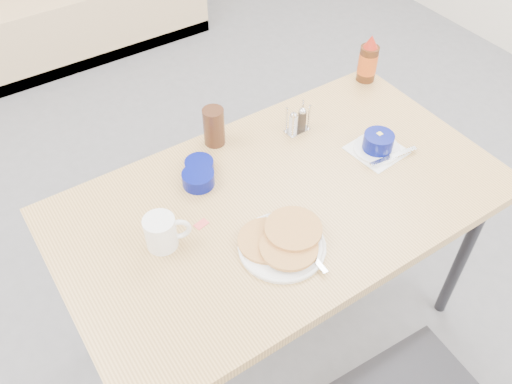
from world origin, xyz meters
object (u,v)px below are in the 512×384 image
amber_tumbler (214,127)px  condiment_caddy (298,122)px  coffee_mug (162,232)px  booth_bench (50,0)px  grits_setting (378,144)px  butter_bowl (198,179)px  dining_table (282,210)px  creamer_bowl (199,166)px  syrup_bottle (368,61)px  pancake_plate (283,242)px

amber_tumbler → condiment_caddy: size_ratio=1.32×
coffee_mug → condiment_caddy: bearing=17.7°
condiment_caddy → booth_bench: bearing=92.7°
grits_setting → butter_bowl: (-0.58, 0.19, -0.01)m
coffee_mug → dining_table: bearing=-5.2°
creamer_bowl → syrup_bottle: bearing=6.9°
pancake_plate → condiment_caddy: 0.52m
booth_bench → condiment_caddy: size_ratio=18.37×
booth_bench → dining_table: bearing=-90.0°
booth_bench → creamer_bowl: 2.34m
amber_tumbler → booth_bench: bearing=88.9°
booth_bench → pancake_plate: (-0.11, -2.69, 0.43)m
condiment_caddy → coffee_mug: bearing=-165.3°
booth_bench → butter_bowl: size_ratio=18.42×
pancake_plate → syrup_bottle: 0.91m
dining_table → grits_setting: size_ratio=7.03×
booth_bench → grits_setting: 2.60m
booth_bench → dining_table: (0.00, -2.53, 0.35)m
coffee_mug → grits_setting: bearing=-2.7°
syrup_bottle → booth_bench: bearing=106.3°
butter_bowl → syrup_bottle: syrup_bottle is taller
dining_table → butter_bowl: (-0.19, 0.19, 0.08)m
dining_table → coffee_mug: (-0.39, 0.04, 0.11)m
booth_bench → creamer_bowl: bearing=-93.9°
dining_table → condiment_caddy: condiment_caddy is taller
coffee_mug → creamer_bowl: bearing=41.6°
creamer_bowl → condiment_caddy: bearing=-1.3°
dining_table → creamer_bowl: size_ratio=14.88×
syrup_bottle → amber_tumbler: bearing=180.0°
dining_table → creamer_bowl: 0.30m
grits_setting → creamer_bowl: 0.60m
coffee_mug → amber_tumbler: bearing=41.2°
syrup_bottle → dining_table: bearing=-152.0°
booth_bench → butter_bowl: booth_bench is taller
condiment_caddy → amber_tumbler: bearing=155.8°
pancake_plate → syrup_bottle: (0.75, 0.50, 0.06)m
grits_setting → amber_tumbler: size_ratio=1.46×
grits_setting → butter_bowl: bearing=161.5°
butter_bowl → syrup_bottle: size_ratio=0.54×
grits_setting → syrup_bottle: syrup_bottle is taller
creamer_bowl → dining_table: bearing=-57.0°
syrup_bottle → grits_setting: bearing=-126.1°
coffee_mug → butter_bowl: (0.20, 0.16, -0.03)m
pancake_plate → butter_bowl: 0.36m
dining_table → amber_tumbler: bearing=97.3°
creamer_bowl → amber_tumbler: bearing=40.3°
grits_setting → syrup_bottle: bearing=53.9°
condiment_caddy → creamer_bowl: bearing=175.7°
creamer_bowl → condiment_caddy: (0.39, -0.01, 0.02)m
dining_table → amber_tumbler: (-0.04, 0.34, 0.13)m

